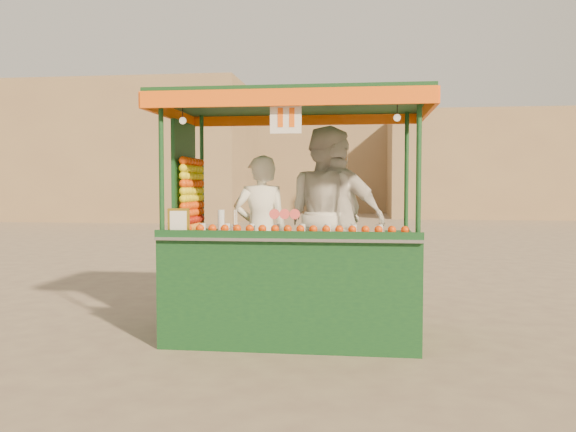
# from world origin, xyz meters

# --- Properties ---
(ground) EXTENTS (90.00, 90.00, 0.00)m
(ground) POSITION_xyz_m (0.00, 0.00, 0.00)
(ground) COLOR #6F5C4F
(ground) RESTS_ON ground
(building_left) EXTENTS (10.00, 6.00, 6.00)m
(building_left) POSITION_xyz_m (-9.00, 20.00, 3.00)
(building_left) COLOR #947954
(building_left) RESTS_ON ground
(building_right) EXTENTS (9.00, 6.00, 5.00)m
(building_right) POSITION_xyz_m (7.00, 24.00, 2.50)
(building_right) COLOR #947954
(building_right) RESTS_ON ground
(building_center) EXTENTS (14.00, 7.00, 7.00)m
(building_center) POSITION_xyz_m (-2.00, 30.00, 3.50)
(building_center) COLOR #947954
(building_center) RESTS_ON ground
(juice_cart) EXTENTS (2.69, 1.74, 2.44)m
(juice_cart) POSITION_xyz_m (0.36, -0.18, 0.79)
(juice_cart) COLOR #0E351C
(juice_cart) RESTS_ON ground
(vendor_left) EXTENTS (0.66, 0.54, 1.58)m
(vendor_left) POSITION_xyz_m (0.05, 0.04, 1.07)
(vendor_left) COLOR silver
(vendor_left) RESTS_ON ground
(vendor_middle) EXTENTS (1.17, 1.13, 1.90)m
(vendor_middle) POSITION_xyz_m (0.73, 0.27, 1.23)
(vendor_middle) COLOR beige
(vendor_middle) RESTS_ON ground
(vendor_right) EXTENTS (1.14, 0.80, 1.80)m
(vendor_right) POSITION_xyz_m (0.86, 0.22, 1.18)
(vendor_right) COLOR silver
(vendor_right) RESTS_ON ground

